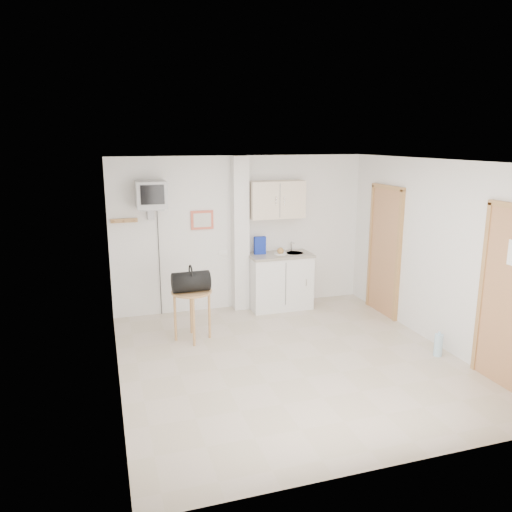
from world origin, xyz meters
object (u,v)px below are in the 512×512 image
object	(u,v)px
crt_television	(151,196)
round_table	(192,299)
duffel_bag	(191,281)
water_bottle	(438,345)

from	to	relation	value
crt_television	round_table	distance (m)	1.70
round_table	duffel_bag	xyz separation A→B (m)	(-0.01, -0.03, 0.26)
round_table	water_bottle	size ratio (longest dim) A/B	2.17
crt_television	water_bottle	bearing A→B (deg)	-36.51
duffel_bag	round_table	bearing A→B (deg)	69.99
duffel_bag	water_bottle	world-z (taller)	duffel_bag
water_bottle	round_table	bearing A→B (deg)	153.01
round_table	water_bottle	world-z (taller)	round_table
water_bottle	duffel_bag	bearing A→B (deg)	153.61
crt_television	water_bottle	world-z (taller)	crt_television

